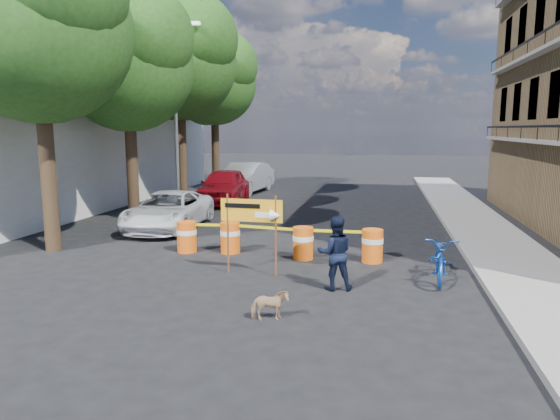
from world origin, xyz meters
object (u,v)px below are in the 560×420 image
at_px(detour_sign, 260,217).
at_px(sedan_red, 224,186).
at_px(barrel_mid_left, 230,237).
at_px(barrel_mid_right, 303,242).
at_px(barrel_far_right, 372,245).
at_px(suv_white, 169,210).
at_px(sedan_silver, 245,178).
at_px(dog, 270,305).
at_px(pedestrian, 335,253).
at_px(bicycle, 441,237).
at_px(barrel_far_left, 187,236).

bearing_deg(detour_sign, sedan_red, 114.07).
bearing_deg(detour_sign, barrel_mid_left, 126.49).
distance_m(barrel_mid_left, barrel_mid_right, 2.20).
bearing_deg(barrel_far_right, suv_white, 156.34).
bearing_deg(sedan_silver, dog, -66.76).
relative_size(pedestrian, sedan_red, 0.34).
bearing_deg(sedan_red, barrel_mid_right, -66.37).
relative_size(suv_white, sedan_silver, 0.93).
relative_size(bicycle, sedan_silver, 0.41).
relative_size(barrel_mid_left, detour_sign, 0.45).
relative_size(barrel_far_left, detour_sign, 0.45).
distance_m(barrel_far_left, barrel_far_right, 5.34).
height_order(dog, sedan_red, sedan_red).
bearing_deg(sedan_silver, pedestrian, -61.50).
bearing_deg(barrel_mid_left, bicycle, -15.65).
bearing_deg(sedan_silver, barrel_far_right, -55.24).
bearing_deg(sedan_red, barrel_far_left, -83.92).
relative_size(pedestrian, bicycle, 0.79).
bearing_deg(bicycle, barrel_mid_left, 168.48).
bearing_deg(bicycle, barrel_far_left, 172.51).
xyz_separation_m(barrel_far_right, sedan_red, (-7.29, 9.69, 0.36)).
distance_m(dog, sedan_silver, 18.96).
height_order(barrel_mid_left, sedan_silver, sedan_silver).
height_order(barrel_far_left, suv_white, suv_white).
bearing_deg(sedan_silver, bicycle, -52.73).
xyz_separation_m(barrel_mid_left, suv_white, (-3.22, 2.97, 0.20)).
distance_m(barrel_far_right, detour_sign, 3.39).
height_order(barrel_far_left, sedan_silver, sedan_silver).
relative_size(barrel_mid_right, dog, 1.28).
distance_m(pedestrian, sedan_red, 13.84).
height_order(barrel_mid_left, bicycle, bicycle).
distance_m(barrel_mid_left, detour_sign, 2.67).
distance_m(barrel_far_left, sedan_silver, 13.61).
relative_size(barrel_far_right, sedan_red, 0.18).
relative_size(pedestrian, dog, 2.38).
relative_size(sedan_red, sedan_silver, 0.95).
distance_m(barrel_far_right, bicycle, 2.19).
distance_m(bicycle, dog, 4.78).
xyz_separation_m(bicycle, dog, (-3.41, -3.25, -0.77)).
height_order(barrel_mid_left, dog, barrel_mid_left).
bearing_deg(sedan_red, sedan_silver, 84.66).
bearing_deg(barrel_far_left, barrel_mid_left, 7.19).
relative_size(bicycle, dog, 3.04).
distance_m(barrel_mid_right, dog, 4.56).
distance_m(barrel_mid_right, pedestrian, 2.71).
bearing_deg(detour_sign, suv_white, 134.84).
height_order(barrel_far_left, detour_sign, detour_sign).
distance_m(barrel_mid_left, pedestrian, 4.29).
bearing_deg(bicycle, barrel_mid_right, 163.67).
height_order(detour_sign, dog, detour_sign).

